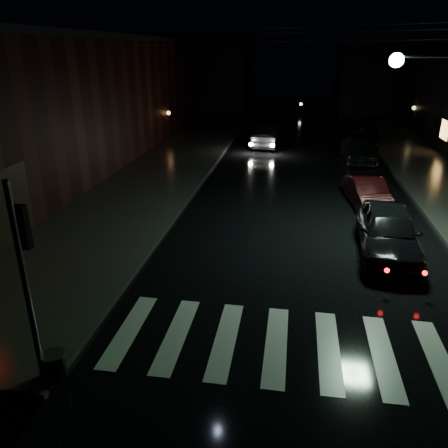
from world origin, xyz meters
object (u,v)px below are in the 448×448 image
at_px(parked_car_a, 388,232).
at_px(parked_car_b, 367,193).
at_px(oncoming_car, 268,135).
at_px(parked_car_c, 359,149).
at_px(parked_car_d, 361,136).

height_order(parked_car_a, parked_car_b, parked_car_a).
bearing_deg(parked_car_b, oncoming_car, 105.86).
distance_m(parked_car_c, parked_car_d, 4.41).
xyz_separation_m(parked_car_a, parked_car_d, (1.39, 18.04, -0.08)).
bearing_deg(parked_car_b, parked_car_a, -97.05).
xyz_separation_m(parked_car_b, parked_car_c, (0.69, 8.90, 0.03)).
bearing_deg(parked_car_c, parked_car_b, -95.22).
relative_size(parked_car_c, oncoming_car, 0.98).
relative_size(parked_car_b, parked_car_c, 0.84).
relative_size(parked_car_d, oncoming_car, 1.11).
bearing_deg(oncoming_car, parked_car_d, -163.56).
height_order(parked_car_a, parked_car_c, parked_car_a).
relative_size(parked_car_b, parked_car_d, 0.74).
distance_m(parked_car_c, oncoming_car, 6.55).
height_order(parked_car_b, parked_car_d, parked_car_d).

